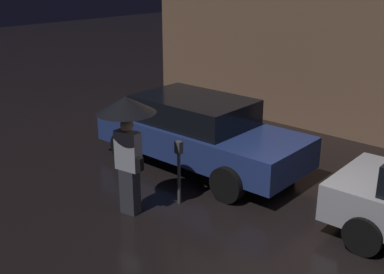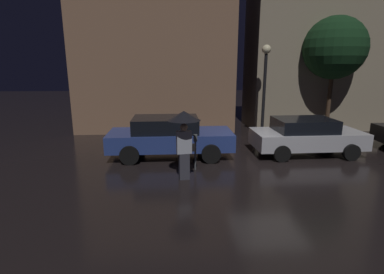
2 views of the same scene
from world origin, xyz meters
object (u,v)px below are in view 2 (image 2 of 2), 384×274
(pedestrian_with_umbrella, at_px, (184,127))
(parking_meter, at_px, (195,148))
(parked_car_silver, at_px, (306,136))
(parked_car_blue, at_px, (169,136))
(street_lamp_near, at_px, (265,76))

(pedestrian_with_umbrella, relative_size, parking_meter, 1.75)
(parked_car_silver, bearing_deg, parked_car_blue, 178.65)
(parked_car_silver, xyz_separation_m, pedestrian_with_umbrella, (-4.75, -2.34, 0.88))
(street_lamp_near, bearing_deg, pedestrian_with_umbrella, -127.63)
(street_lamp_near, bearing_deg, parked_car_silver, -69.52)
(parked_car_blue, bearing_deg, parked_car_silver, -0.60)
(parked_car_blue, xyz_separation_m, pedestrian_with_umbrella, (0.48, -2.34, 0.82))
(parked_car_blue, distance_m, parked_car_silver, 5.23)
(parking_meter, relative_size, street_lamp_near, 0.28)
(parked_car_blue, bearing_deg, street_lamp_near, 30.45)
(pedestrian_with_umbrella, xyz_separation_m, street_lamp_near, (3.79, 4.91, 1.26))
(parked_car_silver, height_order, pedestrian_with_umbrella, pedestrian_with_umbrella)
(parked_car_blue, distance_m, parking_meter, 1.76)
(parked_car_blue, distance_m, street_lamp_near, 5.40)
(pedestrian_with_umbrella, bearing_deg, parked_car_blue, 92.31)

